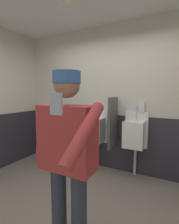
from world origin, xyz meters
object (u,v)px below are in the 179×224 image
(urinal_middle, at_px, (135,134))
(soap_dispenser, at_px, (142,107))
(person, at_px, (67,150))
(cell_phone, at_px, (56,104))
(urinal_left, at_px, (95,129))

(urinal_middle, bearing_deg, soap_dispenser, 56.17)
(person, relative_size, cell_phone, 15.08)
(person, height_order, soap_dispenser, person)
(person, bearing_deg, soap_dispenser, 81.06)
(urinal_left, height_order, cell_phone, cell_phone)
(urinal_middle, distance_m, person, 1.73)
(urinal_left, xyz_separation_m, cell_phone, (0.84, -2.20, 0.65))
(urinal_left, height_order, soap_dispenser, soap_dispenser)
(person, distance_m, cell_phone, 0.73)
(urinal_middle, bearing_deg, urinal_left, 180.00)
(urinal_left, relative_size, person, 0.75)
(urinal_middle, relative_size, soap_dispenser, 6.89)
(soap_dispenser, bearing_deg, urinal_left, -171.81)
(person, relative_size, soap_dispenser, 9.22)
(urinal_middle, xyz_separation_m, cell_phone, (0.09, -2.20, 0.65))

